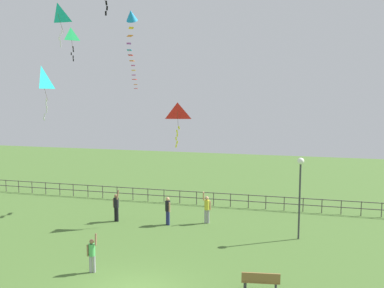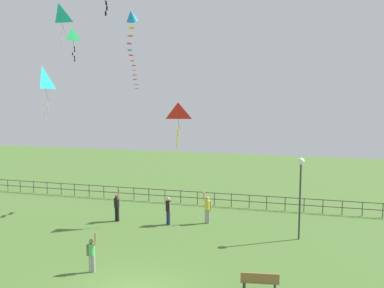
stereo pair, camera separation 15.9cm
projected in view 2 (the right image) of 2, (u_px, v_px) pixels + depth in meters
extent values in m
cylinder|color=#38383D|center=(300.00, 202.00, 22.44)|extent=(0.10, 0.10, 4.11)
sphere|color=white|center=(301.00, 161.00, 22.18)|extent=(0.36, 0.36, 0.36)
cube|color=olive|center=(260.00, 281.00, 16.59)|extent=(1.54, 0.61, 0.06)
cube|color=olive|center=(260.00, 278.00, 16.38)|extent=(1.49, 0.27, 0.36)
cube|color=#333338|center=(244.00, 286.00, 16.69)|extent=(0.08, 0.36, 0.45)
cube|color=#333338|center=(275.00, 287.00, 16.54)|extent=(0.08, 0.36, 0.45)
cylinder|color=black|center=(118.00, 214.00, 25.84)|extent=(0.15, 0.15, 0.86)
cylinder|color=black|center=(116.00, 214.00, 25.94)|extent=(0.15, 0.15, 0.86)
cylinder|color=black|center=(117.00, 203.00, 25.80)|extent=(0.31, 0.31, 0.61)
sphere|color=#8C6647|center=(117.00, 196.00, 25.75)|extent=(0.23, 0.23, 0.23)
cylinder|color=#8C6647|center=(118.00, 195.00, 25.57)|extent=(0.17, 0.25, 0.58)
cylinder|color=#8C6647|center=(114.00, 203.00, 25.93)|extent=(0.09, 0.09, 0.58)
cylinder|color=navy|center=(169.00, 218.00, 25.09)|extent=(0.15, 0.15, 0.85)
cylinder|color=navy|center=(168.00, 217.00, 25.23)|extent=(0.15, 0.15, 0.85)
cylinder|color=black|center=(168.00, 206.00, 25.07)|extent=(0.31, 0.31, 0.60)
sphere|color=tan|center=(168.00, 199.00, 25.03)|extent=(0.23, 0.23, 0.23)
cylinder|color=tan|center=(170.00, 207.00, 24.91)|extent=(0.09, 0.09, 0.57)
cylinder|color=tan|center=(166.00, 206.00, 25.25)|extent=(0.09, 0.09, 0.57)
cylinder|color=#99999E|center=(206.00, 216.00, 25.46)|extent=(0.14, 0.14, 0.84)
cylinder|color=#99999E|center=(209.00, 216.00, 25.45)|extent=(0.14, 0.14, 0.84)
cylinder|color=gold|center=(207.00, 205.00, 25.37)|extent=(0.31, 0.31, 0.59)
sphere|color=tan|center=(207.00, 198.00, 25.32)|extent=(0.22, 0.22, 0.22)
cylinder|color=tan|center=(204.00, 196.00, 25.36)|extent=(0.15, 0.27, 0.56)
cylinder|color=tan|center=(211.00, 206.00, 25.37)|extent=(0.09, 0.09, 0.56)
cylinder|color=#99999E|center=(94.00, 264.00, 18.46)|extent=(0.13, 0.13, 0.76)
cylinder|color=#99999E|center=(90.00, 264.00, 18.46)|extent=(0.13, 0.13, 0.76)
cylinder|color=#4CB259|center=(92.00, 249.00, 18.38)|extent=(0.28, 0.28, 0.54)
sphere|color=#8C6647|center=(91.00, 241.00, 18.34)|extent=(0.20, 0.20, 0.20)
cylinder|color=#8C6647|center=(95.00, 239.00, 18.29)|extent=(0.14, 0.22, 0.52)
cylinder|color=#8C6647|center=(87.00, 250.00, 18.38)|extent=(0.08, 0.08, 0.51)
pyramid|color=#1EB759|center=(72.00, 35.00, 30.07)|extent=(0.80, 0.81, 0.96)
cylinder|color=#4C381E|center=(73.00, 41.00, 29.99)|extent=(0.25, 0.25, 0.96)
cube|color=black|center=(74.00, 48.00, 30.05)|extent=(0.08, 0.05, 0.20)
cube|color=black|center=(75.00, 51.00, 30.08)|extent=(0.09, 0.04, 0.20)
cube|color=black|center=(73.00, 54.00, 30.08)|extent=(0.08, 0.02, 0.20)
cube|color=black|center=(74.00, 57.00, 30.13)|extent=(0.09, 0.02, 0.20)
cube|color=black|center=(75.00, 60.00, 30.16)|extent=(0.10, 0.03, 0.21)
pyramid|color=red|center=(178.00, 111.00, 25.00)|extent=(1.20, 0.60, 1.01)
cylinder|color=#4C381E|center=(178.00, 120.00, 25.25)|extent=(0.09, 0.40, 1.01)
cube|color=yellow|center=(179.00, 128.00, 25.32)|extent=(0.10, 0.02, 0.21)
cube|color=yellow|center=(178.00, 131.00, 25.33)|extent=(0.12, 0.03, 0.21)
cube|color=yellow|center=(178.00, 135.00, 25.35)|extent=(0.09, 0.04, 0.20)
cube|color=yellow|center=(177.00, 139.00, 25.37)|extent=(0.09, 0.02, 0.20)
cube|color=yellow|center=(178.00, 142.00, 25.40)|extent=(0.11, 0.04, 0.21)
cube|color=yellow|center=(177.00, 146.00, 25.42)|extent=(0.12, 0.02, 0.21)
pyramid|color=#19B2B2|center=(42.00, 78.00, 24.28)|extent=(0.41, 1.11, 1.33)
cylinder|color=#4C381E|center=(46.00, 89.00, 24.30)|extent=(0.39, 0.02, 1.33)
cube|color=white|center=(47.00, 100.00, 24.39)|extent=(0.08, 0.04, 0.20)
cube|color=white|center=(47.00, 104.00, 24.41)|extent=(0.10, 0.03, 0.20)
cube|color=white|center=(48.00, 108.00, 24.44)|extent=(0.12, 0.05, 0.21)
cube|color=white|center=(47.00, 111.00, 24.46)|extent=(0.09, 0.03, 0.20)
cube|color=white|center=(45.00, 115.00, 24.46)|extent=(0.09, 0.04, 0.20)
cube|color=white|center=(45.00, 119.00, 24.48)|extent=(0.12, 0.03, 0.21)
pyramid|color=#19B2B2|center=(59.00, 13.00, 27.09)|extent=(1.01, 0.64, 1.16)
cylinder|color=#4C381E|center=(62.00, 23.00, 27.43)|extent=(0.04, 0.60, 1.16)
cube|color=white|center=(63.00, 32.00, 27.51)|extent=(0.09, 0.03, 0.20)
cube|color=white|center=(61.00, 35.00, 27.52)|extent=(0.08, 0.03, 0.20)
cube|color=white|center=(60.00, 39.00, 27.53)|extent=(0.08, 0.05, 0.20)
cube|color=white|center=(62.00, 42.00, 27.57)|extent=(0.11, 0.04, 0.21)
cube|color=white|center=(62.00, 46.00, 27.60)|extent=(0.08, 0.04, 0.20)
cube|color=black|center=(106.00, 3.00, 18.61)|extent=(0.10, 0.02, 0.21)
cube|color=black|center=(107.00, 8.00, 18.65)|extent=(0.09, 0.03, 0.20)
cube|color=black|center=(106.00, 13.00, 18.66)|extent=(0.08, 0.01, 0.20)
cone|color=#198CD1|center=(132.00, 16.00, 21.82)|extent=(0.71, 0.88, 0.78)
cube|color=yellow|center=(132.00, 28.00, 22.18)|extent=(0.47, 0.64, 0.03)
cube|color=orange|center=(130.00, 36.00, 22.78)|extent=(0.54, 0.62, 0.03)
cube|color=#B22DB2|center=(129.00, 44.00, 23.39)|extent=(0.46, 0.64, 0.03)
cube|color=#198CD1|center=(130.00, 50.00, 24.01)|extent=(0.41, 0.64, 0.03)
cube|color=red|center=(131.00, 55.00, 24.62)|extent=(0.40, 0.64, 0.03)
cube|color=orange|center=(133.00, 61.00, 25.25)|extent=(0.37, 0.63, 0.03)
cube|color=#B22DB2|center=(134.00, 66.00, 25.86)|extent=(0.43, 0.64, 0.03)
cube|color=yellow|center=(134.00, 70.00, 26.48)|extent=(0.43, 0.64, 0.03)
cube|color=#B22DB2|center=(134.00, 75.00, 27.09)|extent=(0.46, 0.64, 0.03)
cube|color=red|center=(135.00, 79.00, 27.70)|extent=(0.35, 0.63, 0.03)
cube|color=orange|center=(136.00, 85.00, 28.33)|extent=(0.43, 0.64, 0.03)
cube|color=red|center=(137.00, 89.00, 28.94)|extent=(0.42, 0.64, 0.03)
cylinder|color=#4C4742|center=(8.00, 185.00, 33.87)|extent=(0.06, 0.06, 0.95)
cylinder|color=#4C4742|center=(20.00, 186.00, 33.57)|extent=(0.06, 0.06, 0.95)
cylinder|color=#4C4742|center=(34.00, 187.00, 33.25)|extent=(0.06, 0.06, 0.95)
cylinder|color=#4C4742|center=(47.00, 188.00, 32.93)|extent=(0.06, 0.06, 0.95)
cylinder|color=#4C4742|center=(61.00, 189.00, 32.60)|extent=(0.06, 0.06, 0.95)
cylinder|color=#4C4742|center=(75.00, 190.00, 32.30)|extent=(0.06, 0.06, 0.95)
cylinder|color=#4C4742|center=(89.00, 191.00, 31.98)|extent=(0.06, 0.06, 0.95)
cylinder|color=#4C4742|center=(104.00, 192.00, 31.66)|extent=(0.06, 0.06, 0.95)
cylinder|color=#4C4742|center=(118.00, 193.00, 31.35)|extent=(0.06, 0.06, 0.95)
cylinder|color=#4C4742|center=(134.00, 194.00, 31.02)|extent=(0.06, 0.06, 0.95)
cylinder|color=#4C4742|center=(149.00, 195.00, 30.71)|extent=(0.06, 0.06, 0.95)
cylinder|color=#4C4742|center=(165.00, 196.00, 30.39)|extent=(0.06, 0.06, 0.95)
cylinder|color=#4C4742|center=(181.00, 197.00, 30.08)|extent=(0.06, 0.06, 0.95)
cylinder|color=#4C4742|center=(197.00, 198.00, 29.76)|extent=(0.06, 0.06, 0.95)
cylinder|color=#4C4742|center=(214.00, 199.00, 29.44)|extent=(0.06, 0.06, 0.95)
cylinder|color=#4C4742|center=(231.00, 200.00, 29.13)|extent=(0.06, 0.06, 0.95)
cylinder|color=#4C4742|center=(249.00, 201.00, 28.80)|extent=(0.06, 0.06, 0.95)
cylinder|color=#4C4742|center=(267.00, 203.00, 28.49)|extent=(0.06, 0.06, 0.95)
cylinder|color=#4C4742|center=(285.00, 204.00, 28.18)|extent=(0.06, 0.06, 0.95)
cylinder|color=#4C4742|center=(304.00, 205.00, 27.86)|extent=(0.06, 0.06, 0.95)
cylinder|color=#4C4742|center=(323.00, 206.00, 27.54)|extent=(0.06, 0.06, 0.95)
cylinder|color=#4C4742|center=(342.00, 208.00, 27.23)|extent=(0.06, 0.06, 0.95)
cylinder|color=#4C4742|center=(362.00, 209.00, 26.91)|extent=(0.06, 0.06, 0.95)
cylinder|color=#4C4742|center=(383.00, 210.00, 26.60)|extent=(0.06, 0.06, 0.95)
cube|color=#4C4742|center=(211.00, 193.00, 29.45)|extent=(36.00, 0.05, 0.05)
cube|color=#4C4742|center=(211.00, 199.00, 29.50)|extent=(36.00, 0.05, 0.05)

